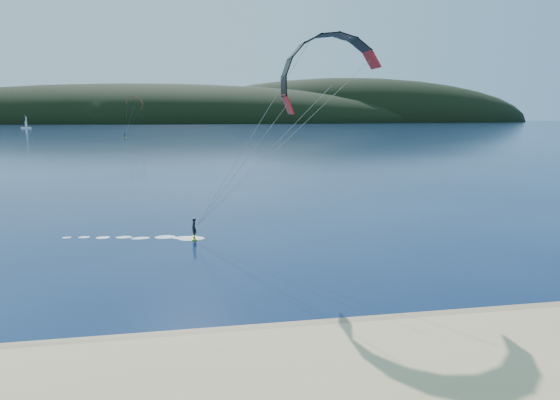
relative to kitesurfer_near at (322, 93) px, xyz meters
name	(u,v)px	position (x,y,z in m)	size (l,w,h in m)	color
ground	(298,395)	(-5.58, -18.21, -10.90)	(1800.00, 1800.00, 0.00)	#071636
wet_sand	(276,336)	(-5.58, -13.71, -10.85)	(220.00, 2.50, 0.10)	#897150
headland	(194,123)	(-4.95, 727.07, -10.90)	(1200.00, 310.00, 140.00)	black
kitesurfer_near	(322,93)	(0.00, 0.00, 0.00)	(24.03, 7.33, 15.62)	#C2EC1B
kitesurfer_far	(134,105)	(-33.10, 190.69, 3.10)	(9.82, 5.41, 17.25)	#C2EC1B
sailboat	(26,128)	(-134.38, 376.44, -10.13)	(7.22, 4.75, 10.49)	white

